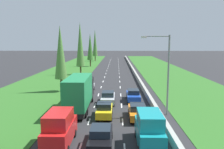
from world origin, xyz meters
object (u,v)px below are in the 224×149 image
(green_box_truck_left_lane, at_px, (80,92))
(poplar_tree_fifth, at_px, (95,43))
(poplar_tree_second, at_px, (60,53))
(red_van_left_lane, at_px, (60,128))
(silver_sedan_left_lane, at_px, (88,87))
(orange_sedan_right_lane_third, at_px, (137,111))
(blue_sedan_right_lane, at_px, (133,95))
(poplar_tree_fourth, at_px, (90,47))
(street_light_mast, at_px, (165,69))
(yellow_hatchback_centre_lane, at_px, (104,110))
(poplar_tree_third, at_px, (80,44))
(teal_van_right_lane, at_px, (149,129))
(silver_sedan_centre_lane, at_px, (108,97))
(black_sedan_centre_lane, at_px, (101,136))

(green_box_truck_left_lane, bearing_deg, poplar_tree_fifth, 93.96)
(poplar_tree_second, bearing_deg, red_van_left_lane, -76.60)
(silver_sedan_left_lane, bearing_deg, orange_sedan_right_lane_third, -62.22)
(blue_sedan_right_lane, distance_m, poplar_tree_fourth, 46.33)
(orange_sedan_right_lane_third, bearing_deg, poplar_tree_fourth, 102.10)
(silver_sedan_left_lane, bearing_deg, street_light_mast, -49.56)
(yellow_hatchback_centre_lane, height_order, poplar_tree_third, poplar_tree_third)
(teal_van_right_lane, distance_m, red_van_left_lane, 7.12)
(orange_sedan_right_lane_third, height_order, poplar_tree_fourth, poplar_tree_fourth)
(yellow_hatchback_centre_lane, xyz_separation_m, poplar_tree_second, (-7.89, 12.94, 5.67))
(silver_sedan_centre_lane, bearing_deg, green_box_truck_left_lane, -139.08)
(street_light_mast, bearing_deg, green_box_truck_left_lane, 169.63)
(blue_sedan_right_lane, bearing_deg, yellow_hatchback_centre_lane, -117.08)
(green_box_truck_left_lane, xyz_separation_m, silver_sedan_left_lane, (-0.29, 10.13, -1.37))
(yellow_hatchback_centre_lane, bearing_deg, black_sedan_centre_lane, -89.24)
(green_box_truck_left_lane, distance_m, poplar_tree_third, 30.67)
(black_sedan_centre_lane, xyz_separation_m, street_light_mast, (6.63, 7.94, 4.42))
(orange_sedan_right_lane_third, bearing_deg, red_van_left_lane, -136.40)
(red_van_left_lane, distance_m, street_light_mast, 13.20)
(blue_sedan_right_lane, bearing_deg, silver_sedan_centre_lane, -157.78)
(poplar_tree_fifth, height_order, street_light_mast, poplar_tree_fifth)
(orange_sedan_right_lane_third, height_order, green_box_truck_left_lane, green_box_truck_left_lane)
(poplar_tree_third, relative_size, street_light_mast, 1.46)
(red_van_left_lane, height_order, poplar_tree_third, poplar_tree_third)
(poplar_tree_third, relative_size, poplar_tree_fourth, 1.18)
(yellow_hatchback_centre_lane, xyz_separation_m, street_light_mast, (6.72, 1.04, 4.40))
(poplar_tree_fifth, bearing_deg, poplar_tree_fourth, -88.84)
(black_sedan_centre_lane, relative_size, green_box_truck_left_lane, 0.48)
(silver_sedan_centre_lane, bearing_deg, poplar_tree_fourth, 99.59)
(silver_sedan_left_lane, bearing_deg, black_sedan_centre_lane, -79.90)
(black_sedan_centre_lane, bearing_deg, green_box_truck_left_lane, 108.45)
(red_van_left_lane, relative_size, blue_sedan_right_lane, 1.09)
(orange_sedan_right_lane_third, relative_size, silver_sedan_left_lane, 1.00)
(poplar_tree_fourth, height_order, street_light_mast, poplar_tree_fourth)
(silver_sedan_left_lane, bearing_deg, poplar_tree_fifth, 94.35)
(yellow_hatchback_centre_lane, height_order, poplar_tree_fifth, poplar_tree_fifth)
(black_sedan_centre_lane, distance_m, poplar_tree_second, 22.13)
(poplar_tree_third, height_order, poplar_tree_fourth, poplar_tree_third)
(orange_sedan_right_lane_third, bearing_deg, teal_van_right_lane, -86.79)
(yellow_hatchback_centre_lane, bearing_deg, teal_van_right_lane, -59.89)
(red_van_left_lane, height_order, yellow_hatchback_centre_lane, red_van_left_lane)
(yellow_hatchback_centre_lane, bearing_deg, poplar_tree_fifth, 96.26)
(poplar_tree_third, xyz_separation_m, poplar_tree_fourth, (0.23, 19.06, -1.02))
(blue_sedan_right_lane, height_order, poplar_tree_fifth, poplar_tree_fifth)
(poplar_tree_second, xyz_separation_m, poplar_tree_third, (0.06, 19.73, 1.10))
(green_box_truck_left_lane, xyz_separation_m, silver_sedan_centre_lane, (3.33, 2.89, -1.37))
(silver_sedan_centre_lane, distance_m, poplar_tree_fourth, 47.00)
(black_sedan_centre_lane, height_order, poplar_tree_second, poplar_tree_second)
(silver_sedan_centre_lane, distance_m, poplar_tree_second, 12.22)
(poplar_tree_fourth, bearing_deg, poplar_tree_second, -90.44)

